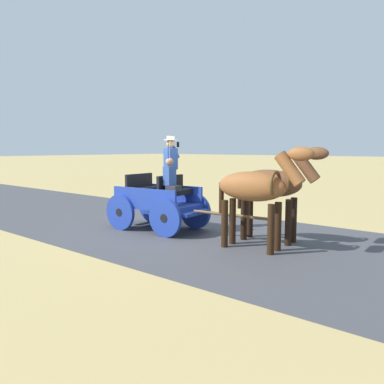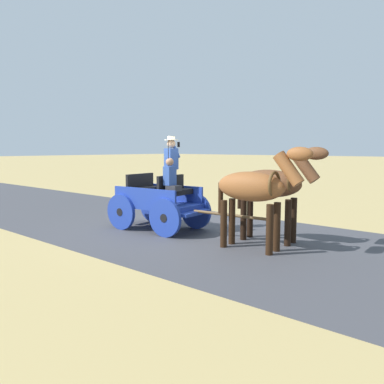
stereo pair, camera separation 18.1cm
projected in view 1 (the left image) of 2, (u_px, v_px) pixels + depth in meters
ground_plane at (168, 228)px, 10.77m from camera, size 200.00×200.00×0.00m
road_surface at (168, 228)px, 10.77m from camera, size 6.13×160.00×0.01m
horse_drawn_carriage at (160, 200)px, 10.51m from camera, size 1.61×4.52×2.50m
horse_near_side at (274, 185)px, 9.09m from camera, size 0.77×2.15×2.21m
horse_off_side at (256, 189)px, 8.35m from camera, size 0.71×2.14×2.21m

